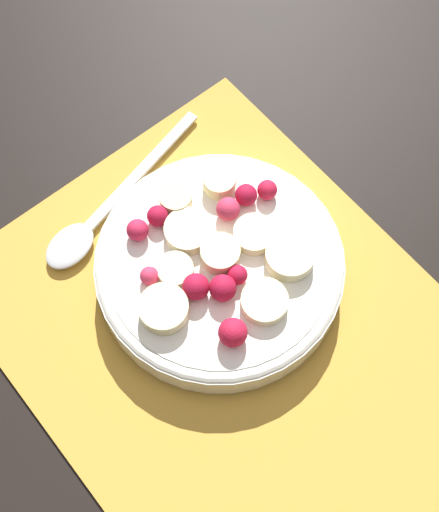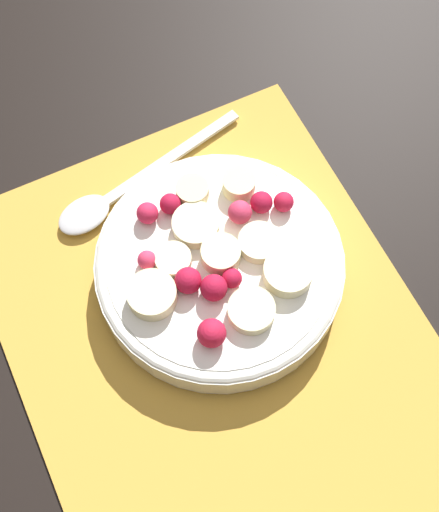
# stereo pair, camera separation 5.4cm
# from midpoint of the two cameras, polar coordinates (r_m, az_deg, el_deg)

# --- Properties ---
(ground_plane) EXTENTS (3.00, 3.00, 0.00)m
(ground_plane) POSITION_cam_midpoint_polar(r_m,az_deg,el_deg) (0.56, -0.61, -7.85)
(ground_plane) COLOR black
(placemat) EXTENTS (0.42, 0.31, 0.01)m
(placemat) POSITION_cam_midpoint_polar(r_m,az_deg,el_deg) (0.56, -0.61, -7.76)
(placemat) COLOR gold
(placemat) RESTS_ON ground_plane
(fruit_bowl) EXTENTS (0.19, 0.19, 0.05)m
(fruit_bowl) POSITION_cam_midpoint_polar(r_m,az_deg,el_deg) (0.56, -2.78, -1.06)
(fruit_bowl) COLOR silver
(fruit_bowl) RESTS_ON placemat
(spoon) EXTENTS (0.06, 0.19, 0.01)m
(spoon) POSITION_cam_midpoint_polar(r_m,az_deg,el_deg) (0.60, -12.65, 2.38)
(spoon) COLOR silver
(spoon) RESTS_ON placemat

